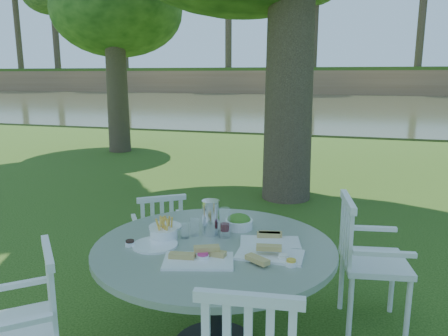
# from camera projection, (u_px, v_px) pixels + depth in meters

# --- Properties ---
(ground) EXTENTS (140.00, 140.00, 0.00)m
(ground) POSITION_uv_depth(u_px,v_px,m) (218.00, 252.00, 4.52)
(ground) COLOR #1B3B0C
(ground) RESTS_ON ground
(table) EXTENTS (1.53, 1.53, 0.74)m
(table) POSITION_uv_depth(u_px,v_px,m) (215.00, 263.00, 2.79)
(table) COLOR black
(table) RESTS_ON ground
(chair_ne) EXTENTS (0.52, 0.55, 0.95)m
(chair_ne) POSITION_uv_depth(u_px,v_px,m) (361.00, 253.00, 3.10)
(chair_ne) COLOR white
(chair_ne) RESTS_ON ground
(chair_nw) EXTENTS (0.55, 0.55, 0.81)m
(chair_nw) POSITION_uv_depth(u_px,v_px,m) (161.00, 231.00, 3.77)
(chair_nw) COLOR white
(chair_nw) RESTS_ON ground
(chair_sw) EXTENTS (0.61, 0.61, 0.88)m
(chair_sw) POSITION_uv_depth(u_px,v_px,m) (32.00, 316.00, 2.36)
(chair_sw) COLOR white
(chair_sw) RESTS_ON ground
(tableware) EXTENTS (1.12, 0.88, 0.24)m
(tableware) POSITION_uv_depth(u_px,v_px,m) (211.00, 233.00, 2.83)
(tableware) COLOR white
(tableware) RESTS_ON table
(river) EXTENTS (100.00, 28.00, 0.12)m
(river) POSITION_uv_depth(u_px,v_px,m) (333.00, 106.00, 26.07)
(river) COLOR #363C23
(river) RESTS_ON ground
(far_bank) EXTENTS (100.00, 18.00, 15.20)m
(far_bank) POSITION_uv_depth(u_px,v_px,m) (349.00, 16.00, 41.46)
(far_bank) COLOR #896040
(far_bank) RESTS_ON ground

